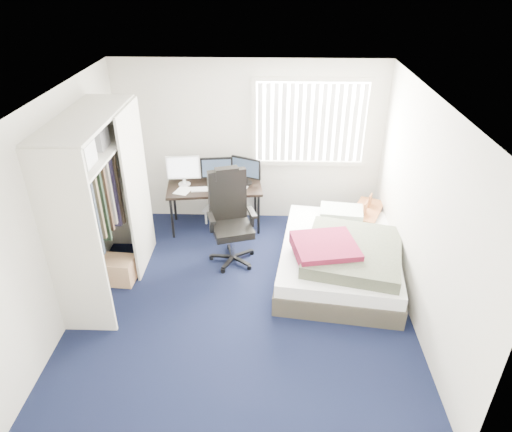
{
  "coord_description": "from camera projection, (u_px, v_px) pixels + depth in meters",
  "views": [
    {
      "loc": [
        0.31,
        -4.44,
        3.71
      ],
      "look_at": [
        0.15,
        0.4,
        0.95
      ],
      "focal_mm": 32.0,
      "sensor_mm": 36.0,
      "label": 1
    }
  ],
  "objects": [
    {
      "name": "pine_box",
      "position": [
        118.0,
        270.0,
        5.93
      ],
      "size": [
        0.47,
        0.37,
        0.33
      ],
      "primitive_type": "cube",
      "rotation": [
        0.0,
        0.0,
        -0.08
      ],
      "color": "tan",
      "rests_on": "ground"
    },
    {
      "name": "closet",
      "position": [
        99.0,
        190.0,
        5.31
      ],
      "size": [
        0.64,
        1.84,
        2.22
      ],
      "color": "beige",
      "rests_on": "ground"
    },
    {
      "name": "bed",
      "position": [
        340.0,
        256.0,
        5.99
      ],
      "size": [
        1.78,
        2.21,
        0.67
      ],
      "color": "#393329",
      "rests_on": "ground"
    },
    {
      "name": "ground",
      "position": [
        243.0,
        298.0,
        5.7
      ],
      "size": [
        4.2,
        4.2,
        0.0
      ],
      "primitive_type": "plane",
      "color": "black",
      "rests_on": "ground"
    },
    {
      "name": "nightstand",
      "position": [
        367.0,
        213.0,
        6.7
      ],
      "size": [
        0.63,
        0.82,
        0.68
      ],
      "color": "brown",
      "rests_on": "ground"
    },
    {
      "name": "desk",
      "position": [
        214.0,
        184.0,
        6.88
      ],
      "size": [
        1.48,
        0.82,
        1.16
      ],
      "color": "black",
      "rests_on": "ground"
    },
    {
      "name": "office_chair",
      "position": [
        231.0,
        227.0,
        6.23
      ],
      "size": [
        0.77,
        0.77,
        1.31
      ],
      "color": "black",
      "rests_on": "ground"
    },
    {
      "name": "footstool",
      "position": [
        214.0,
        212.0,
        7.23
      ],
      "size": [
        0.36,
        0.32,
        0.25
      ],
      "color": "white",
      "rests_on": "ground"
    },
    {
      "name": "room_shell",
      "position": [
        241.0,
        190.0,
        4.95
      ],
      "size": [
        4.2,
        4.2,
        4.2
      ],
      "color": "silver",
      "rests_on": "ground"
    },
    {
      "name": "window_assembly",
      "position": [
        311.0,
        123.0,
        6.65
      ],
      "size": [
        1.72,
        0.09,
        1.32
      ],
      "color": "white",
      "rests_on": "ground"
    }
  ]
}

